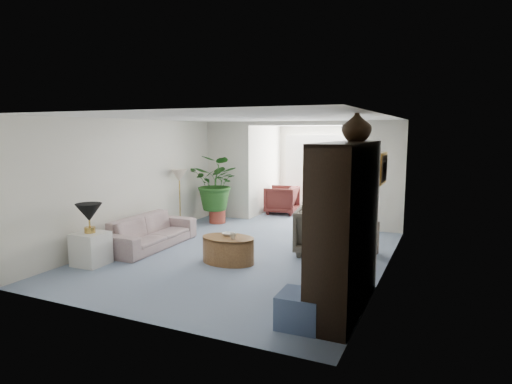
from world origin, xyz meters
The scene contains 26 objects.
floor centered at (0.00, 0.00, 0.00)m, with size 6.00×6.00×0.00m, color gray.
sunroom_floor centered at (0.00, 4.10, 0.00)m, with size 2.60×2.60×0.00m, color gray.
back_pier_left centered at (-1.90, 3.00, 1.25)m, with size 1.20×0.12×2.50m, color silver.
back_pier_right centered at (1.90, 3.00, 1.25)m, with size 1.20×0.12×2.50m, color silver.
back_header centered at (0.00, 3.00, 2.45)m, with size 2.60×0.12×0.10m, color silver.
window_pane centered at (0.00, 5.18, 1.40)m, with size 2.20×0.02×1.50m, color white.
window_blinds centered at (0.00, 5.15, 1.40)m, with size 2.20×0.02×1.50m, color white.
framed_picture centered at (2.46, -0.10, 1.70)m, with size 0.04×0.50×0.40m, color #ADA58A.
sofa centered at (-1.91, -0.21, 0.30)m, with size 2.09×0.82×0.61m, color #B6AA9A.
end_table centered at (-2.11, -1.56, 0.28)m, with size 0.51×0.51×0.56m, color silver.
table_lamp centered at (-2.11, -1.56, 0.91)m, with size 0.44×0.44×0.30m, color black.
floor_lamp centered at (-2.30, 1.38, 1.25)m, with size 0.36×0.36×0.28m, color beige.
coffee_table centered at (-0.04, -0.48, 0.23)m, with size 0.95×0.95×0.45m, color olive.
coffee_bowl centered at (-0.09, -0.38, 0.48)m, with size 0.20×0.20×0.05m, color white.
coffee_cup centered at (0.11, -0.58, 0.50)m, with size 0.11×0.11×0.10m, color beige.
wingback_chair centered at (1.27, 0.74, 0.43)m, with size 0.92×0.94×0.86m, color #5E574A.
side_table_dark centered at (1.97, 1.04, 0.30)m, with size 0.50×0.40×0.60m, color black.
entertainment_cabinet centered at (2.23, -1.58, 1.07)m, with size 0.51×1.92×2.13m, color black.
cabinet_urn centered at (2.23, -1.08, 2.34)m, with size 0.40×0.40×0.41m, color black.
ottoman centered at (1.90, -2.31, 0.20)m, with size 0.50×0.50×0.40m, color slate.
plant_pot centered at (-1.83, 2.30, 0.16)m, with size 0.40×0.40×0.32m, color #9B3B2D.
house_plant centered at (-1.83, 2.30, 1.00)m, with size 1.23×1.06×1.36m, color #25581E.
sunroom_chair_blue centered at (0.68, 4.10, 0.36)m, with size 0.77×0.79×0.72m, color slate.
sunroom_chair_maroon centered at (-0.82, 4.10, 0.38)m, with size 0.82×0.84×0.76m, color #54221C.
sunroom_table centered at (-0.07, 4.85, 0.27)m, with size 0.44×0.34×0.54m, color olive.
shelf_clutter centered at (2.18, -1.68, 1.09)m, with size 0.30×1.11×1.06m.
Camera 1 is at (3.41, -6.88, 2.27)m, focal length 30.31 mm.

